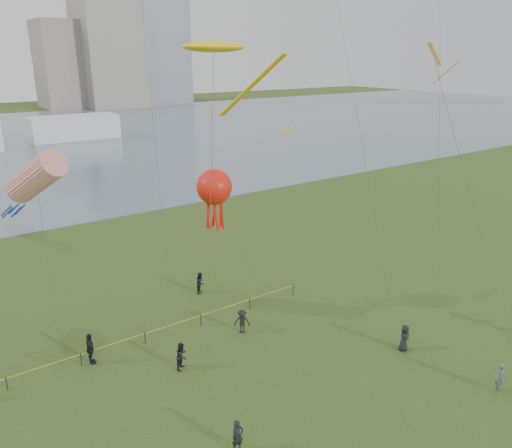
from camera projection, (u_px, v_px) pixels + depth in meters
ground_plane at (376, 437)px, 23.84m from camera, size 400.00×400.00×0.00m
lake at (2, 144)px, 101.35m from camera, size 400.00×120.00×0.08m
building_mid at (110, 49)px, 168.26m from camera, size 20.00×20.00×38.00m
building_low at (64, 65)px, 166.93m from camera, size 16.00×18.00×28.00m
pavilion_right at (74, 128)px, 106.60m from camera, size 18.00×7.00×5.00m
fence at (43, 370)px, 28.03m from camera, size 24.07×0.07×1.05m
kite_flyer at (500, 378)px, 26.80m from camera, size 0.77×0.71×1.76m
spectator_a at (182, 356)px, 28.82m from camera, size 1.03×1.00×1.68m
spectator_b at (242, 322)px, 32.53m from camera, size 1.22×1.16×1.66m
spectator_c at (90, 349)px, 29.25m from camera, size 0.57×1.18×1.96m
spectator_d at (404, 338)px, 30.61m from camera, size 0.95×0.74×1.72m
spectator_f at (238, 436)px, 22.81m from camera, size 0.60×0.41×1.61m
spectator_g at (201, 283)px, 38.09m from camera, size 1.01×1.00×1.65m
kite_stingray at (215, 48)px, 32.92m from camera, size 7.61×9.91×18.19m
kite_windsock at (36, 177)px, 31.29m from camera, size 4.29×8.21×12.00m
kite_octopus at (214, 188)px, 32.88m from camera, size 4.63×2.60×10.26m
kite_delta at (440, 71)px, 28.52m from camera, size 4.92×11.86×18.02m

